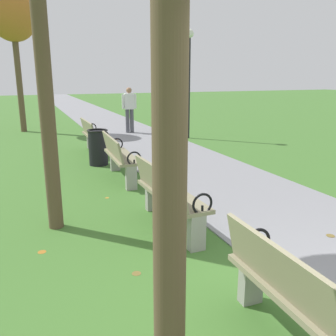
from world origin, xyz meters
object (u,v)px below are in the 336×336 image
park_bench_1 (304,302)px  park_bench_3 (119,156)px  trash_bin (98,147)px  lamp_post (189,67)px  park_bench_4 (93,136)px  tree_3 (13,17)px  pedestrian_walking (129,108)px  park_bench_2 (168,195)px

park_bench_1 → park_bench_3: (0.00, 5.20, 0.00)m
trash_bin → lamp_post: lamp_post is taller
park_bench_4 → tree_3: (-1.70, 4.93, 3.56)m
park_bench_4 → pedestrian_walking: pedestrian_walking is taller
park_bench_3 → trash_bin: 1.41m
park_bench_2 → park_bench_4: same height
tree_3 → lamp_post: 6.53m
park_bench_2 → park_bench_4: 5.35m
park_bench_3 → park_bench_4: size_ratio=1.01×
park_bench_1 → park_bench_4: same height
park_bench_2 → park_bench_3: 2.60m
park_bench_2 → trash_bin: (-0.15, 4.01, -0.06)m
park_bench_3 → tree_3: tree_3 is taller
pedestrian_walking → trash_bin: (-2.05, -4.40, -0.50)m
park_bench_1 → pedestrian_walking: bearing=80.2°
park_bench_1 → pedestrian_walking: pedestrian_walking is taller
trash_bin → lamp_post: bearing=36.2°
park_bench_1 → lamp_post: 9.99m
park_bench_2 → pedestrian_walking: size_ratio=0.99×
lamp_post → trash_bin: bearing=-143.8°
park_bench_4 → lamp_post: 4.07m
tree_3 → park_bench_1: bearing=-82.5°
trash_bin → park_bench_2: bearing=-87.9°
pedestrian_walking → lamp_post: lamp_post is taller
park_bench_4 → trash_bin: (-0.15, -1.34, -0.06)m
lamp_post → park_bench_1: bearing=-110.4°
park_bench_1 → lamp_post: bearing=69.6°
pedestrian_walking → trash_bin: pedestrian_walking is taller
pedestrian_walking → lamp_post: 2.72m
park_bench_3 → pedestrian_walking: bearing=71.8°
park_bench_3 → trash_bin: (-0.15, 1.40, -0.06)m
pedestrian_walking → lamp_post: size_ratio=0.47×
park_bench_3 → tree_3: bearing=102.5°
park_bench_1 → park_bench_3: bearing=90.0°
park_bench_1 → tree_3: bearing=97.5°
park_bench_3 → lamp_post: bearing=49.6°
pedestrian_walking → park_bench_1: bearing=-99.8°
park_bench_1 → park_bench_4: (-0.00, 7.95, 0.00)m
trash_bin → park_bench_1: bearing=-88.7°
park_bench_3 → lamp_post: 5.57m
park_bench_3 → trash_bin: size_ratio=1.93×
park_bench_2 → lamp_post: lamp_post is taller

